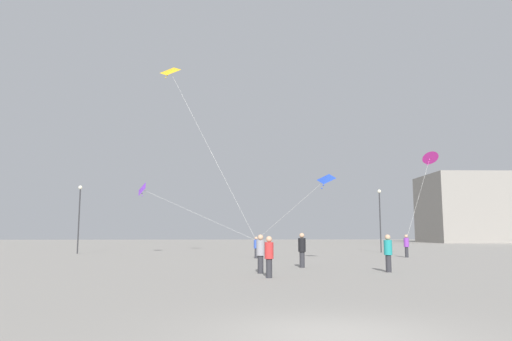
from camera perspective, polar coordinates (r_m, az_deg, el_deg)
name	(u,v)px	position (r m, az deg, el deg)	size (l,w,h in m)	color
ground_plane	(336,335)	(9.09, 9.42, -18.62)	(300.00, 300.00, 0.00)	gray
person_in_teal	(388,251)	(23.72, 15.32, -9.20)	(0.38, 0.38, 1.75)	#2D2D33
person_in_blue	(256,246)	(35.83, 0.02, -8.94)	(0.34, 0.34, 1.58)	#2D2D33
person_in_black	(302,249)	(26.10, 5.45, -9.15)	(0.40, 0.40, 1.83)	#2D2D33
person_in_red	(269,255)	(19.96, 1.55, -9.92)	(0.37, 0.37, 1.68)	#2D2D33
person_in_purple	(406,245)	(38.97, 17.32, -8.37)	(0.38, 0.38, 1.73)	#2D2D33
person_in_grey	(261,252)	(22.17, 0.54, -9.59)	(0.38, 0.38, 1.75)	#2D2D33
kite_amber_delta	(171,74)	(41.23, -9.95, 11.12)	(7.76, 3.99, 14.23)	yellow
kite_cobalt_delta	(324,180)	(32.40, 8.08, -1.17)	(4.88, 4.95, 4.39)	blue
kite_violet_delta	(143,190)	(45.91, -13.18, -2.25)	(10.47, 10.54, 5.10)	purple
kite_magenta_diamond	(430,158)	(40.14, 19.84, 1.45)	(2.79, 1.04, 6.92)	#D12899
building_left_hall	(481,209)	(111.69, 24.99, -4.10)	(23.59, 16.88, 14.08)	gray
lamppost_east	(380,211)	(48.82, 14.41, -4.67)	(0.36, 0.36, 6.11)	#2D2D30
lamppost_west	(79,209)	(47.12, -20.12, -4.29)	(0.36, 0.36, 6.20)	#2D2D30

